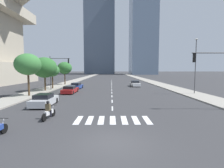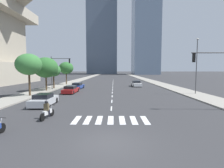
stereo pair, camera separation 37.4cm
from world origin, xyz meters
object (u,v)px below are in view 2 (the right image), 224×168
street_tree_second (46,68)px  sedan_blue_2 (78,86)px  sedan_red_3 (71,90)px  traffic_signal_far (58,67)px  traffic_signal_near (220,68)px  motorcycle_third (47,111)px  street_lamp_east (197,62)px  street_tree_nearest (29,64)px  sedan_white_0 (136,84)px  street_tree_fourth (66,68)px  sedan_silver_1 (44,100)px  street_tree_third (53,71)px

street_tree_second → sedan_blue_2: bearing=38.7°
sedan_red_3 → traffic_signal_far: 6.61m
traffic_signal_near → motorcycle_third: bearing=11.2°
traffic_signal_far → street_lamp_east: 24.42m
street_tree_nearest → street_tree_second: street_tree_nearest is taller
sedan_white_0 → traffic_signal_near: traffic_signal_near is taller
sedan_blue_2 → street_tree_fourth: size_ratio=0.82×
sedan_silver_1 → street_lamp_east: 22.87m
motorcycle_third → street_tree_fourth: 31.86m
traffic_signal_far → motorcycle_third: bearing=-74.6°
sedan_red_3 → sedan_silver_1: bearing=179.4°
sedan_white_0 → street_tree_nearest: size_ratio=0.72×
sedan_blue_2 → street_tree_second: size_ratio=0.79×
sedan_blue_2 → street_tree_fourth: 11.25m
sedan_white_0 → street_tree_third: size_ratio=0.90×
street_tree_second → street_tree_third: 3.96m
sedan_white_0 → street_tree_fourth: bearing=-105.9°
street_tree_nearest → street_tree_second: size_ratio=1.01×
sedan_silver_1 → street_tree_fourth: street_tree_fourth is taller
sedan_white_0 → street_lamp_east: size_ratio=0.51×
street_tree_fourth → sedan_silver_1: bearing=-79.6°
sedan_white_0 → sedan_red_3: bearing=-50.3°
sedan_blue_2 → street_tree_second: street_tree_second is taller
traffic_signal_far → sedan_white_0: bearing=24.7°
street_lamp_east → motorcycle_third: bearing=-143.6°
street_lamp_east → sedan_white_0: bearing=120.5°
street_tree_nearest → street_tree_second: (0.00, 6.17, -0.37)m
sedan_silver_1 → street_tree_fourth: size_ratio=0.76×
street_lamp_east → traffic_signal_far: bearing=166.4°
street_tree_second → street_tree_nearest: bearing=-90.0°
motorcycle_third → street_tree_nearest: street_tree_nearest is taller
traffic_signal_near → sedan_red_3: bearing=-34.5°
sedan_red_3 → street_tree_second: (-5.10, 2.39, 3.76)m
street_tree_third → street_tree_fourth: 9.41m
traffic_signal_far → street_tree_fourth: bearing=98.5°
traffic_signal_far → street_tree_second: size_ratio=1.05×
street_lamp_east → street_tree_second: bearing=171.2°
sedan_silver_1 → street_tree_nearest: size_ratio=0.72×
traffic_signal_far → street_tree_fourth: size_ratio=1.09×
traffic_signal_near → street_tree_fourth: bearing=-50.8°
traffic_signal_far → street_tree_second: bearing=-133.9°
sedan_silver_1 → street_tree_fourth: (-4.73, 25.86, 3.78)m
street_tree_fourth → street_tree_nearest: bearing=-90.0°
motorcycle_third → street_tree_fourth: (-7.04, 30.83, 3.81)m
traffic_signal_near → traffic_signal_far: traffic_signal_far is taller
sedan_silver_1 → street_tree_second: street_tree_second is taller
sedan_white_0 → street_tree_second: size_ratio=0.73×
street_tree_third → sedan_silver_1: bearing=-74.0°
sedan_white_0 → street_tree_third: street_tree_third is taller
traffic_signal_near → street_tree_third: bearing=-39.1°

